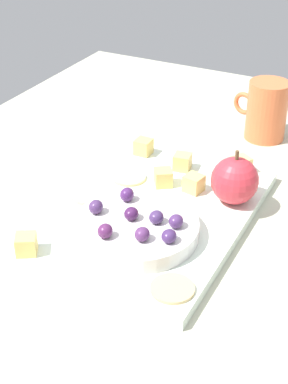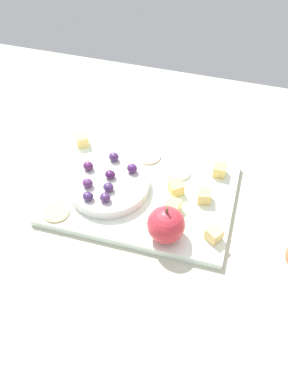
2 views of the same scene
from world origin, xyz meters
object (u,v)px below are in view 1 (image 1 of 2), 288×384
cheese_cube_0 (194,183)px  cheese_cube_4 (241,165)px  cracker_2 (172,289)px  cheese_cube_3 (143,147)px  grape_7 (176,221)px  apple_whole (235,180)px  grape_0 (169,236)px  cheese_cube_5 (26,244)px  grape_3 (131,214)px  grape_1 (126,195)px  grape_2 (142,234)px  cheese_cube_2 (184,162)px  cup (266,110)px  grape_4 (109,232)px  cracker_0 (129,177)px  platter (152,214)px  cracker_1 (88,195)px  grape_5 (156,217)px  serving_dish (136,229)px  grape_6 (96,207)px  cheese_cube_1 (163,178)px

cheese_cube_0 → cheese_cube_4: bearing=-27.0°
cracker_2 → cheese_cube_0: bearing=16.7°
cheese_cube_3 → grape_7: grape_7 is taller
apple_whole → grape_0: (-14.97, 2.69, -0.38)cm
cheese_cube_4 → cheese_cube_5: (-30.20, 16.32, 0.00)cm
grape_3 → grape_1: bearing=37.2°
cheese_cube_3 → grape_2: size_ratio=1.23×
cheese_cube_4 → grape_7: (-19.96, 1.50, 1.70)cm
cheese_cube_2 → grape_0: size_ratio=1.23×
cheese_cube_5 → cup: 48.47cm
grape_4 → grape_7: 8.32cm
cracker_0 → cheese_cube_2: bearing=-44.1°
cheese_cube_4 → platter: bearing=154.0°
cracker_1 → cup: (31.84, -15.31, 3.25)cm
cheese_cube_4 → grape_5: 20.67cm
cheese_cube_3 → grape_7: 23.26cm
cracker_1 → cheese_cube_2: bearing=-34.0°
apple_whole → grape_5: 13.42cm
serving_dish → grape_1: bearing=43.0°
cracker_1 → cheese_cube_5: bearing=-179.0°
apple_whole → cracker_2: size_ratio=1.30×
cheese_cube_0 → cracker_0: (-1.12, 9.67, -1.01)cm
grape_1 → grape_2: grape_1 is taller
cheese_cube_0 → cup: 24.19cm
cheese_cube_5 → grape_6: (8.49, -4.61, 1.75)cm
cheese_cube_3 → cracker_1: (-14.60, 1.12, -1.01)cm
serving_dish → grape_6: grape_6 is taller
grape_2 → grape_7: 4.87cm
serving_dish → grape_7: grape_7 is taller
cheese_cube_1 → cracker_1: (-7.45, 7.99, -1.01)cm
grape_1 → cheese_cube_0: bearing=-30.1°
apple_whole → cheese_cube_5: apple_whole is taller
apple_whole → cracker_0: bearing=94.3°
cracker_1 → grape_1: (-1.58, -6.94, 2.79)cm
serving_dish → cheese_cube_4: cheese_cube_4 is taller
grape_1 → grape_5: (-2.61, -5.61, -0.10)cm
grape_3 → grape_5: size_ratio=1.00×
cracker_0 → grape_5: size_ratio=2.54×
cheese_cube_1 → cheese_cube_5: 22.97cm
apple_whole → cheese_cube_3: 18.50cm
cheese_cube_2 → cup: bearing=-19.2°
cheese_cube_2 → cracker_2: bearing=-158.7°
cracker_0 → cracker_1: size_ratio=1.00×
platter → serving_dish: size_ratio=2.22×
grape_3 → grape_4: bearing=174.2°
serving_dish → grape_6: 5.75cm
serving_dish → apple_whole: 15.50cm
grape_2 → grape_4: 3.95cm
cheese_cube_0 → grape_5: (-12.11, -0.11, 1.67)cm
cheese_cube_4 → grape_1: bearing=151.3°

